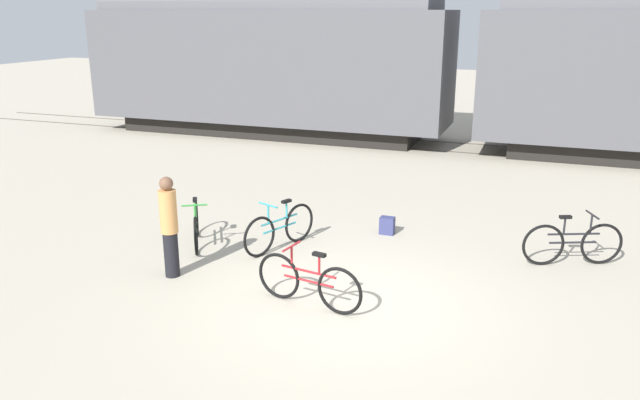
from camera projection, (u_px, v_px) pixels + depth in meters
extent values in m
plane|color=#B2A893|center=(349.00, 304.00, 9.30)|extent=(80.00, 80.00, 0.00)
cube|color=black|center=(269.00, 126.00, 22.03)|extent=(10.46, 2.29, 0.55)
cube|color=#4C4C51|center=(267.00, 66.00, 21.41)|extent=(12.45, 3.06, 3.67)
cylinder|color=#4C4C51|center=(266.00, 10.00, 20.88)|extent=(11.46, 2.90, 2.90)
cube|color=#4C4238|center=(457.00, 152.00, 19.25)|extent=(37.88, 0.07, 0.01)
cube|color=#4C4238|center=(464.00, 143.00, 20.53)|extent=(37.88, 0.07, 0.01)
torus|color=black|center=(279.00, 276.00, 9.39)|extent=(0.72, 0.18, 0.72)
torus|color=black|center=(340.00, 291.00, 8.88)|extent=(0.72, 0.18, 0.72)
cylinder|color=#A31E23|center=(308.00, 272.00, 9.08)|extent=(0.91, 0.20, 0.04)
cylinder|color=#A31E23|center=(308.00, 281.00, 9.12)|extent=(0.83, 0.18, 0.04)
cylinder|color=#A31E23|center=(319.00, 264.00, 8.95)|extent=(0.04, 0.04, 0.30)
cube|color=black|center=(319.00, 255.00, 8.90)|extent=(0.21, 0.11, 0.05)
cylinder|color=#A31E23|center=(292.00, 257.00, 9.17)|extent=(0.04, 0.04, 0.34)
cylinder|color=#A31E23|center=(292.00, 246.00, 9.12)|extent=(0.11, 0.46, 0.03)
torus|color=black|center=(259.00, 237.00, 10.98)|extent=(0.32, 0.71, 0.74)
torus|color=black|center=(299.00, 223.00, 11.71)|extent=(0.32, 0.71, 0.74)
cylinder|color=teal|center=(280.00, 220.00, 11.29)|extent=(0.36, 0.85, 0.04)
cylinder|color=teal|center=(280.00, 228.00, 11.34)|extent=(0.33, 0.77, 0.04)
cylinder|color=teal|center=(287.00, 209.00, 11.38)|extent=(0.04, 0.04, 0.31)
cube|color=black|center=(286.00, 201.00, 11.33)|extent=(0.15, 0.22, 0.05)
cylinder|color=teal|center=(268.00, 214.00, 11.04)|extent=(0.04, 0.04, 0.35)
cylinder|color=teal|center=(268.00, 205.00, 10.99)|extent=(0.44, 0.20, 0.03)
torus|color=black|center=(196.00, 236.00, 11.08)|extent=(0.40, 0.63, 0.70)
torus|color=black|center=(197.00, 218.00, 12.04)|extent=(0.40, 0.63, 0.70)
cylinder|color=#338C38|center=(196.00, 218.00, 11.51)|extent=(0.48, 0.79, 0.04)
cylinder|color=#338C38|center=(196.00, 225.00, 11.55)|extent=(0.44, 0.72, 0.04)
cylinder|color=#338C38|center=(195.00, 207.00, 11.63)|extent=(0.04, 0.04, 0.29)
cube|color=black|center=(195.00, 200.00, 11.59)|extent=(0.17, 0.21, 0.05)
cylinder|color=#338C38|center=(195.00, 214.00, 11.20)|extent=(0.04, 0.04, 0.33)
cylinder|color=#338C38|center=(194.00, 205.00, 11.15)|extent=(0.41, 0.26, 0.03)
torus|color=black|center=(602.00, 244.00, 10.66)|extent=(0.70, 0.33, 0.73)
torus|color=black|center=(543.00, 245.00, 10.61)|extent=(0.70, 0.33, 0.73)
cylinder|color=black|center=(574.00, 234.00, 10.58)|extent=(0.84, 0.38, 0.04)
cylinder|color=black|center=(573.00, 243.00, 10.63)|extent=(0.76, 0.35, 0.04)
cylinder|color=black|center=(565.00, 226.00, 10.53)|extent=(0.04, 0.04, 0.31)
cube|color=black|center=(566.00, 217.00, 10.49)|extent=(0.22, 0.15, 0.05)
cylinder|color=black|center=(591.00, 224.00, 10.55)|extent=(0.04, 0.04, 0.34)
cylinder|color=black|center=(592.00, 215.00, 10.50)|extent=(0.21, 0.44, 0.03)
cylinder|color=black|center=(171.00, 254.00, 10.17)|extent=(0.24, 0.24, 0.76)
cylinder|color=tan|center=(168.00, 212.00, 9.96)|extent=(0.28, 0.28, 0.71)
sphere|color=brown|center=(166.00, 184.00, 9.83)|extent=(0.22, 0.22, 0.22)
cube|color=navy|center=(387.00, 226.00, 12.17)|extent=(0.28, 0.20, 0.34)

